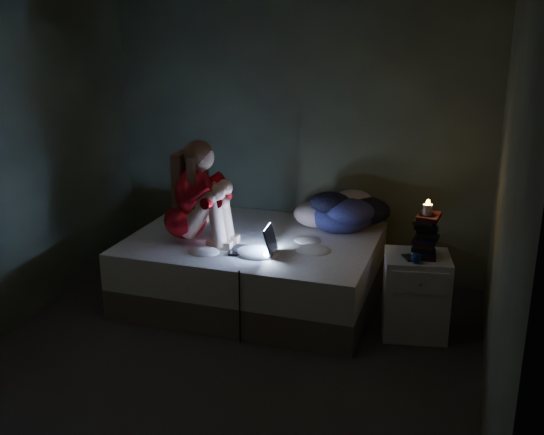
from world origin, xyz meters
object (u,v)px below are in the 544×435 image
at_px(woman, 184,191).
at_px(candle, 427,210).
at_px(laptop, 252,238).
at_px(nightstand, 415,295).
at_px(bed, 254,268).
at_px(phone, 407,257).

distance_m(woman, candle, 1.97).
relative_size(laptop, nightstand, 0.54).
xyz_separation_m(bed, nightstand, (1.41, -0.22, 0.04)).
height_order(nightstand, phone, phone).
bearing_deg(woman, phone, -1.43).
bearing_deg(nightstand, bed, 160.70).
relative_size(laptop, candle, 4.37).
distance_m(laptop, nightstand, 1.35).
bearing_deg(woman, laptop, -9.27).
relative_size(bed, laptop, 5.94).
xyz_separation_m(bed, laptop, (0.12, -0.36, 0.41)).
bearing_deg(candle, laptop, -173.81).
bearing_deg(candle, phone, -147.23).
bearing_deg(bed, laptop, -71.66).
bearing_deg(nightstand, laptop, 175.62).
distance_m(laptop, candle, 1.38).
height_order(bed, candle, candle).
relative_size(woman, nightstand, 1.36).
distance_m(bed, woman, 0.93).
bearing_deg(bed, woman, -152.88).
distance_m(candle, phone, 0.38).
bearing_deg(phone, woman, 162.33).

